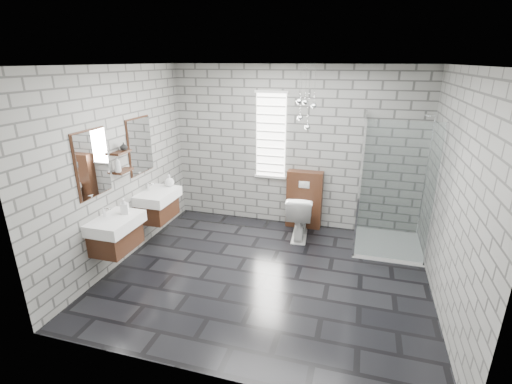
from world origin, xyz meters
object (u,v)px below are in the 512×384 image
at_px(vanity_left, 113,224).
at_px(cistern_panel, 304,199).
at_px(shower_enclosure, 383,219).
at_px(toilet, 300,216).
at_px(vanity_right, 156,197).

xyz_separation_m(vanity_left, cistern_panel, (2.13, 2.25, -0.26)).
xyz_separation_m(shower_enclosure, toilet, (-1.28, 0.08, -0.13)).
height_order(shower_enclosure, toilet, shower_enclosure).
bearing_deg(shower_enclosure, vanity_left, -152.98).
relative_size(cistern_panel, toilet, 1.35).
relative_size(vanity_left, shower_enclosure, 0.77).
xyz_separation_m(vanity_left, vanity_right, (0.00, 1.05, 0.00)).
height_order(vanity_right, toilet, vanity_right).
height_order(vanity_left, toilet, vanity_left).
bearing_deg(cistern_panel, vanity_left, -133.40).
bearing_deg(vanity_right, cistern_panel, 29.48).
distance_m(cistern_panel, shower_enclosure, 1.38).
relative_size(vanity_right, cistern_panel, 1.57).
relative_size(vanity_left, toilet, 2.12).
xyz_separation_m(vanity_right, toilet, (2.13, 0.77, -0.39)).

